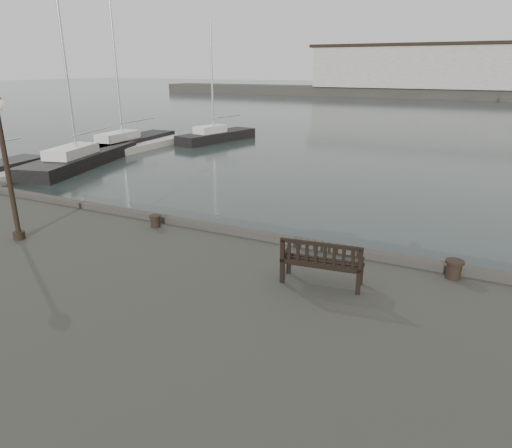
{
  "coord_description": "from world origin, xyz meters",
  "views": [
    {
      "loc": [
        4.14,
        -11.01,
        6.16
      ],
      "look_at": [
        -1.08,
        -0.5,
        2.1
      ],
      "focal_mm": 32.0,
      "sensor_mm": 36.0,
      "label": 1
    }
  ],
  "objects_px": {
    "bench": "(322,270)",
    "yacht_c": "(83,161)",
    "lamp_post": "(3,148)",
    "bollard_left": "(155,221)",
    "bollard_right": "(454,269)",
    "yacht_b": "(128,145)",
    "yacht_d": "(217,138)"
  },
  "relations": [
    {
      "from": "bench",
      "to": "yacht_c",
      "type": "distance_m",
      "value": 24.31
    },
    {
      "from": "lamp_post",
      "to": "bollard_left",
      "type": "bearing_deg",
      "value": 42.18
    },
    {
      "from": "bench",
      "to": "bollard_right",
      "type": "relative_size",
      "value": 4.23
    },
    {
      "from": "bench",
      "to": "bollard_right",
      "type": "xyz_separation_m",
      "value": [
        2.62,
        1.62,
        -0.11
      ]
    },
    {
      "from": "yacht_b",
      "to": "yacht_c",
      "type": "distance_m",
      "value": 6.67
    },
    {
      "from": "bench",
      "to": "yacht_b",
      "type": "relative_size",
      "value": 0.13
    },
    {
      "from": "bench",
      "to": "yacht_d",
      "type": "height_order",
      "value": "yacht_d"
    },
    {
      "from": "bollard_left",
      "to": "yacht_d",
      "type": "distance_m",
      "value": 27.01
    },
    {
      "from": "yacht_c",
      "to": "yacht_b",
      "type": "bearing_deg",
      "value": 90.8
    },
    {
      "from": "yacht_b",
      "to": "yacht_d",
      "type": "relative_size",
      "value": 1.36
    },
    {
      "from": "lamp_post",
      "to": "yacht_d",
      "type": "distance_m",
      "value": 28.44
    },
    {
      "from": "lamp_post",
      "to": "yacht_c",
      "type": "height_order",
      "value": "yacht_c"
    },
    {
      "from": "bollard_right",
      "to": "lamp_post",
      "type": "height_order",
      "value": "lamp_post"
    },
    {
      "from": "bollard_right",
      "to": "yacht_d",
      "type": "bearing_deg",
      "value": 131.0
    },
    {
      "from": "yacht_d",
      "to": "bollard_left",
      "type": "bearing_deg",
      "value": -50.06
    },
    {
      "from": "bollard_right",
      "to": "lamp_post",
      "type": "relative_size",
      "value": 0.11
    },
    {
      "from": "bollard_left",
      "to": "yacht_b",
      "type": "height_order",
      "value": "yacht_b"
    },
    {
      "from": "bench",
      "to": "yacht_b",
      "type": "xyz_separation_m",
      "value": [
        -22.52,
        19.06,
        -1.64
      ]
    },
    {
      "from": "bollard_left",
      "to": "bollard_right",
      "type": "distance_m",
      "value": 8.35
    },
    {
      "from": "bench",
      "to": "bollard_left",
      "type": "height_order",
      "value": "bench"
    },
    {
      "from": "bollard_right",
      "to": "bench",
      "type": "bearing_deg",
      "value": -148.31
    },
    {
      "from": "bollard_left",
      "to": "yacht_b",
      "type": "bearing_deg",
      "value": 133.58
    },
    {
      "from": "yacht_d",
      "to": "bench",
      "type": "bearing_deg",
      "value": -41.86
    },
    {
      "from": "bench",
      "to": "lamp_post",
      "type": "xyz_separation_m",
      "value": [
        -8.52,
        -1.11,
        2.25
      ]
    },
    {
      "from": "yacht_c",
      "to": "yacht_d",
      "type": "height_order",
      "value": "yacht_c"
    },
    {
      "from": "yacht_b",
      "to": "bollard_right",
      "type": "bearing_deg",
      "value": -39.47
    },
    {
      "from": "yacht_b",
      "to": "bench",
      "type": "bearing_deg",
      "value": -44.96
    },
    {
      "from": "lamp_post",
      "to": "yacht_b",
      "type": "relative_size",
      "value": 0.29
    },
    {
      "from": "bench",
      "to": "bollard_left",
      "type": "distance_m",
      "value": 5.9
    },
    {
      "from": "lamp_post",
      "to": "yacht_c",
      "type": "relative_size",
      "value": 0.28
    },
    {
      "from": "bench",
      "to": "bollard_left",
      "type": "relative_size",
      "value": 4.98
    },
    {
      "from": "lamp_post",
      "to": "yacht_c",
      "type": "bearing_deg",
      "value": 131.51
    }
  ]
}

